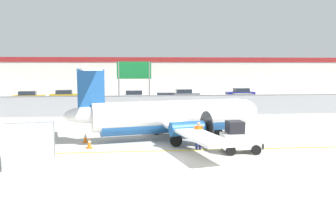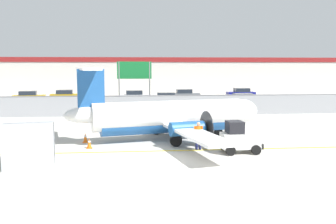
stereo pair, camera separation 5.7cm
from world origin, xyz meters
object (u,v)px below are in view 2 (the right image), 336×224
Objects in this scene: parked_car_3 at (135,96)px; parked_car_4 at (167,99)px; traffic_cone_near_left at (85,138)px; parked_car_1 at (66,96)px; traffic_cone_far_left at (238,131)px; parked_car_7 at (241,93)px; traffic_cone_near_right at (89,143)px; cargo_container at (29,144)px; parked_car_2 at (89,102)px; parked_car_0 at (29,97)px; parked_car_6 at (244,100)px; commuter_airplane at (173,117)px; highway_sign at (134,75)px; ground_crew_worker at (198,134)px; parked_car_5 at (185,95)px; baggage_tug at (239,138)px.

parked_car_3 is 0.99× the size of parked_car_4.
parked_car_1 reaches higher than traffic_cone_near_left.
traffic_cone_far_left is at bearing -76.84° from parked_car_4.
parked_car_7 is at bearing 38.96° from parked_car_4.
cargo_container is at bearing -124.26° from traffic_cone_near_right.
parked_car_2 reaches higher than traffic_cone_near_left.
parked_car_0 is 1.02× the size of parked_car_6.
parked_car_1 is (-6.63, 30.74, 0.58)m from traffic_cone_near_right.
parked_car_3 is 1.01× the size of parked_car_7.
commuter_airplane is 2.90× the size of highway_sign.
ground_crew_worker and parked_car_4 have the same top height.
highway_sign is at bearing -163.45° from parked_car_6.
parked_car_2 and parked_car_6 have the same top height.
cargo_container reaches higher than parked_car_6.
parked_car_3 and parked_car_4 have the same top height.
parked_car_3 is 16.51m from parked_car_7.
parked_car_0 and parked_car_4 have the same top height.
ground_crew_worker is at bearing -70.95° from parked_car_1.
ground_crew_worker reaches higher than traffic_cone_near_right.
highway_sign is at bearing 87.25° from commuter_airplane.
parked_car_0 is at bearing 130.11° from traffic_cone_far_left.
parked_car_4 is (7.53, 22.13, 0.58)m from traffic_cone_near_left.
ground_crew_worker is 34.84m from parked_car_0.
parked_car_0 and parked_car_1 have the same top height.
commuter_airplane reaches higher than cargo_container.
traffic_cone_near_right is 0.15× the size of parked_car_5.
baggage_tug is 35.96m from parked_car_7.
baggage_tug is at bearing -64.16° from commuter_airplane.
parked_car_1 is 16.95m from parked_car_5.
parked_car_7 reaches higher than traffic_cone_near_left.
cargo_container is at bearing -105.06° from parked_car_4.
parked_car_3 and parked_car_7 have the same top height.
traffic_cone_near_left is 19.48m from parked_car_2.
parked_car_0 is at bearing 168.82° from parked_car_4.
parked_car_7 is (8.84, 28.93, 0.58)m from traffic_cone_far_left.
ground_crew_worker is (1.19, -3.30, -0.65)m from commuter_airplane.
parked_car_5 is 9.04m from parked_car_7.
parked_car_6 is at bearing -56.69° from parked_car_5.
parked_car_4 reaches higher than traffic_cone_far_left.
parked_car_1 is at bearing 121.84° from traffic_cone_far_left.
ground_crew_worker and parked_car_3 have the same top height.
baggage_tug reaches higher than traffic_cone_far_left.
parked_car_3 is at bearing -16.06° from parked_car_1.
parked_car_1 is 10.49m from parked_car_2.
parked_car_2 is (-11.16, 23.27, 0.04)m from baggage_tug.
parked_car_5 is (1.48, 32.64, 0.04)m from baggage_tug.
traffic_cone_far_left is at bearing -89.83° from parked_car_5.
baggage_tug is 1.39× the size of ground_crew_worker.
baggage_tug reaches higher than parked_car_0.
baggage_tug is at bearing 72.43° from parked_car_7.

